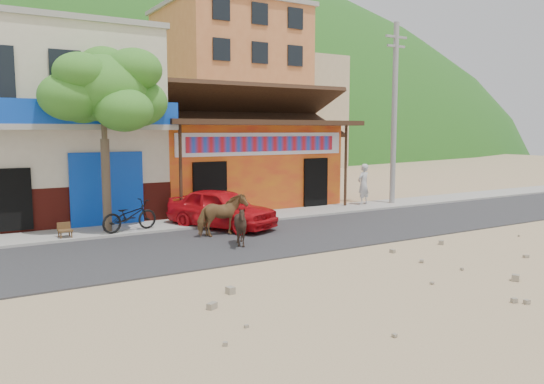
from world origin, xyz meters
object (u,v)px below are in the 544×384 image
at_px(utility_pole, 394,114).
at_px(cafe_chair_right, 65,224).
at_px(tree, 105,139).
at_px(red_car, 221,208).
at_px(scooter, 130,216).
at_px(cow_tan, 222,215).
at_px(pedestrian, 363,184).
at_px(cow_dark, 241,226).

relative_size(utility_pole, cafe_chair_right, 9.45).
bearing_deg(utility_pole, tree, -179.10).
height_order(red_car, cafe_chair_right, red_car).
bearing_deg(scooter, cafe_chair_right, 76.47).
xyz_separation_m(red_car, cafe_chair_right, (-5.00, 0.66, -0.18)).
bearing_deg(cow_tan, cafe_chair_right, 62.80).
xyz_separation_m(tree, cafe_chair_right, (-1.40, -0.44, -2.58)).
bearing_deg(tree, cow_tan, -37.76).
bearing_deg(pedestrian, red_car, -2.42).
height_order(cow_tan, scooter, cow_tan).
height_order(utility_pole, pedestrian, utility_pole).
bearing_deg(cafe_chair_right, pedestrian, 1.84).
bearing_deg(scooter, tree, 39.83).
relative_size(cow_tan, cafe_chair_right, 1.87).
height_order(scooter, pedestrian, pedestrian).
xyz_separation_m(utility_pole, cow_tan, (-9.78, -2.54, -3.41)).
bearing_deg(utility_pole, cow_tan, -165.44).
bearing_deg(scooter, cow_tan, -140.91).
relative_size(utility_pole, pedestrian, 4.43).
height_order(utility_pole, cafe_chair_right, utility_pole).
bearing_deg(cow_tan, cow_dark, 169.61).
distance_m(scooter, cafe_chair_right, 2.00).
distance_m(tree, cafe_chair_right, 2.96).
bearing_deg(cow_tan, pedestrian, -75.23).
relative_size(red_car, scooter, 2.09).
distance_m(utility_pole, cafe_chair_right, 14.66).
distance_m(scooter, pedestrian, 10.75).
bearing_deg(cow_dark, red_car, 140.52).
bearing_deg(pedestrian, utility_pole, 156.34).
bearing_deg(red_car, scooter, 141.94).
height_order(tree, red_car, tree).
xyz_separation_m(cow_tan, scooter, (-2.42, 1.89, -0.08)).
distance_m(cow_tan, cow_dark, 1.65).
relative_size(cow_dark, cafe_chair_right, 1.40).
relative_size(tree, red_car, 1.49).
xyz_separation_m(utility_pole, pedestrian, (-1.50, 0.26, -3.10)).
relative_size(tree, scooter, 3.12).
xyz_separation_m(cow_dark, cafe_chair_right, (-4.24, 3.54, -0.09)).
height_order(tree, pedestrian, tree).
xyz_separation_m(cow_dark, scooter, (-2.24, 3.52, -0.01)).
distance_m(red_car, scooter, 3.07).
xyz_separation_m(tree, cow_tan, (3.02, -2.34, -2.41)).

